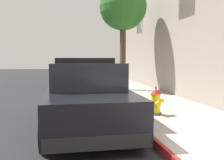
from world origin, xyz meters
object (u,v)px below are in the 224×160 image
Objects in this scene: parked_car_silver_ahead at (72,73)px; fire_hydrant at (156,102)px; police_cruiser at (86,95)px; street_tree at (123,8)px.

fire_hydrant is at bearing -79.18° from parked_car_silver_ahead.
parked_car_silver_ahead is at bearing 90.27° from police_cruiser.
police_cruiser reaches higher than parked_car_silver_ahead.
police_cruiser is 10.13m from parked_car_silver_ahead.
fire_hydrant is 6.72m from street_tree.
parked_car_silver_ahead is at bearing 100.82° from fire_hydrant.
police_cruiser is 0.95× the size of street_tree.
street_tree is at bearing -62.12° from parked_car_silver_ahead.
parked_car_silver_ahead is (-0.05, 10.13, -0.00)m from police_cruiser.
parked_car_silver_ahead is at bearing 117.88° from street_tree.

